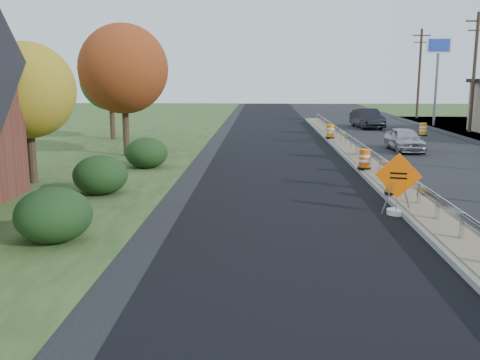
{
  "coord_description": "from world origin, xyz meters",
  "views": [
    {
      "loc": [
        -5.36,
        -19.89,
        4.47
      ],
      "look_at": [
        -6.04,
        -2.59,
        1.1
      ],
      "focal_mm": 40.0,
      "sensor_mm": 36.0,
      "label": 1
    }
  ],
  "objects_px": {
    "barrel_median_near": "(392,184)",
    "car_dark_mid": "(367,118)",
    "car_silver": "(405,139)",
    "caution_sign": "(397,199)",
    "barrel_median_mid": "(364,160)",
    "barrel_shoulder_mid": "(423,130)",
    "barrel_median_far": "(330,132)"
  },
  "relations": [
    {
      "from": "barrel_median_mid",
      "to": "barrel_shoulder_mid",
      "type": "relative_size",
      "value": 0.94
    },
    {
      "from": "car_silver",
      "to": "car_dark_mid",
      "type": "height_order",
      "value": "car_dark_mid"
    },
    {
      "from": "barrel_median_mid",
      "to": "car_silver",
      "type": "distance_m",
      "value": 8.8
    },
    {
      "from": "barrel_median_near",
      "to": "barrel_median_far",
      "type": "height_order",
      "value": "barrel_median_far"
    },
    {
      "from": "barrel_median_mid",
      "to": "barrel_shoulder_mid",
      "type": "xyz_separation_m",
      "value": [
        7.55,
        16.55,
        -0.2
      ]
    },
    {
      "from": "barrel_median_near",
      "to": "barrel_median_mid",
      "type": "distance_m",
      "value": 5.38
    },
    {
      "from": "barrel_median_near",
      "to": "car_dark_mid",
      "type": "xyz_separation_m",
      "value": [
        4.47,
        28.04,
        0.25
      ]
    },
    {
      "from": "barrel_median_mid",
      "to": "car_dark_mid",
      "type": "distance_m",
      "value": 23.1
    },
    {
      "from": "barrel_median_near",
      "to": "barrel_median_mid",
      "type": "bearing_deg",
      "value": 90.0
    },
    {
      "from": "barrel_shoulder_mid",
      "to": "car_silver",
      "type": "bearing_deg",
      "value": -112.81
    },
    {
      "from": "car_silver",
      "to": "caution_sign",
      "type": "bearing_deg",
      "value": -107.84
    },
    {
      "from": "barrel_median_far",
      "to": "barrel_median_near",
      "type": "bearing_deg",
      "value": -90.0
    },
    {
      "from": "barrel_median_near",
      "to": "car_silver",
      "type": "height_order",
      "value": "car_silver"
    },
    {
      "from": "barrel_median_mid",
      "to": "car_dark_mid",
      "type": "bearing_deg",
      "value": 78.84
    },
    {
      "from": "car_dark_mid",
      "to": "caution_sign",
      "type": "bearing_deg",
      "value": -105.34
    },
    {
      "from": "caution_sign",
      "to": "barrel_median_near",
      "type": "xyz_separation_m",
      "value": [
        0.35,
        2.15,
        0.08
      ]
    },
    {
      "from": "barrel_median_mid",
      "to": "car_silver",
      "type": "bearing_deg",
      "value": 63.66
    },
    {
      "from": "caution_sign",
      "to": "barrel_median_near",
      "type": "bearing_deg",
      "value": 95.63
    },
    {
      "from": "barrel_median_far",
      "to": "car_silver",
      "type": "distance_m",
      "value": 6.12
    },
    {
      "from": "caution_sign",
      "to": "barrel_shoulder_mid",
      "type": "xyz_separation_m",
      "value": [
        7.9,
        24.09,
        -0.06
      ]
    },
    {
      "from": "caution_sign",
      "to": "car_silver",
      "type": "height_order",
      "value": "caution_sign"
    },
    {
      "from": "barrel_median_mid",
      "to": "barrel_median_near",
      "type": "bearing_deg",
      "value": -90.0
    },
    {
      "from": "barrel_median_near",
      "to": "car_silver",
      "type": "distance_m",
      "value": 13.83
    },
    {
      "from": "caution_sign",
      "to": "barrel_median_far",
      "type": "bearing_deg",
      "value": 103.86
    },
    {
      "from": "car_dark_mid",
      "to": "barrel_median_mid",
      "type": "bearing_deg",
      "value": -107.43
    },
    {
      "from": "barrel_median_near",
      "to": "barrel_shoulder_mid",
      "type": "relative_size",
      "value": 0.8
    },
    {
      "from": "car_dark_mid",
      "to": "barrel_median_near",
      "type": "bearing_deg",
      "value": -105.33
    },
    {
      "from": "barrel_median_mid",
      "to": "car_dark_mid",
      "type": "xyz_separation_m",
      "value": [
        4.47,
        22.66,
        0.18
      ]
    },
    {
      "from": "caution_sign",
      "to": "barrel_median_mid",
      "type": "xyz_separation_m",
      "value": [
        0.35,
        7.53,
        0.15
      ]
    },
    {
      "from": "barrel_median_mid",
      "to": "barrel_shoulder_mid",
      "type": "height_order",
      "value": "barrel_median_mid"
    },
    {
      "from": "barrel_median_mid",
      "to": "car_silver",
      "type": "relative_size",
      "value": 0.22
    },
    {
      "from": "barrel_median_near",
      "to": "car_silver",
      "type": "relative_size",
      "value": 0.19
    }
  ]
}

